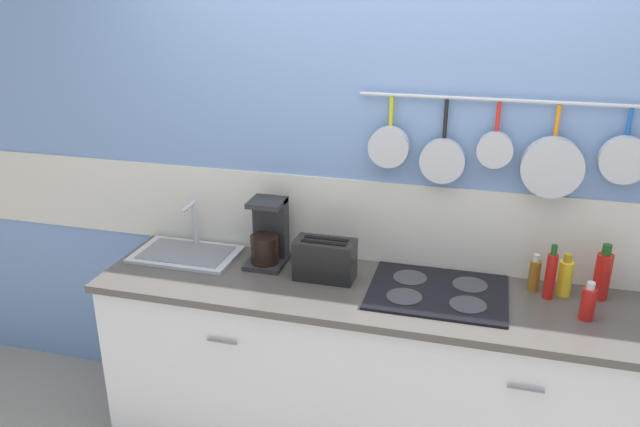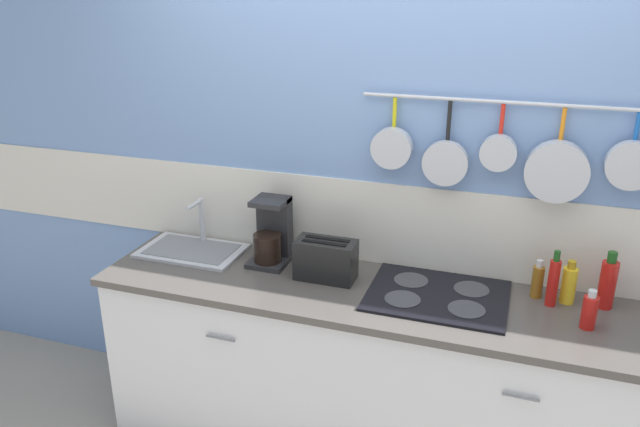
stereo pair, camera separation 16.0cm
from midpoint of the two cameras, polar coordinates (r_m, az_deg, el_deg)
The scene contains 12 objects.
wall_back at distance 2.95m, azimuth 5.36°, elevation 2.49°, with size 7.20×0.15×2.60m.
cabinet_base at distance 3.03m, azimuth 3.54°, elevation -14.83°, with size 2.55×0.58×0.85m.
countertop at distance 2.80m, azimuth 3.74°, elevation -7.44°, with size 2.59×0.60×0.03m.
sink_basin at distance 3.21m, azimuth -13.49°, elevation -3.39°, with size 0.51×0.32×0.25m.
coffee_maker at distance 3.02m, azimuth -6.27°, elevation -2.14°, with size 0.18×0.21×0.32m.
toaster at distance 2.86m, azimuth -1.15°, elevation -4.25°, with size 0.29×0.14×0.19m.
cooktop at distance 2.80m, azimuth 9.10°, elevation -7.11°, with size 0.60×0.47×0.01m.
bottle_olive_oil at distance 2.89m, azimuth 17.52°, elevation -5.37°, with size 0.05×0.05×0.17m.
bottle_dish_soap at distance 2.83m, azimuth 18.83°, elevation -5.36°, with size 0.05×0.05×0.25m.
bottle_hot_sauce at distance 2.89m, azimuth 20.03°, elevation -5.50°, with size 0.06×0.06×0.19m.
bottle_vinegar at distance 2.73m, azimuth 21.77°, elevation -7.63°, with size 0.06×0.06×0.17m.
bottle_sesame_oil at distance 2.91m, azimuth 22.99°, elevation -5.21°, with size 0.07×0.07×0.25m.
Camera 1 is at (0.40, -2.44, 2.20)m, focal length 35.00 mm.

